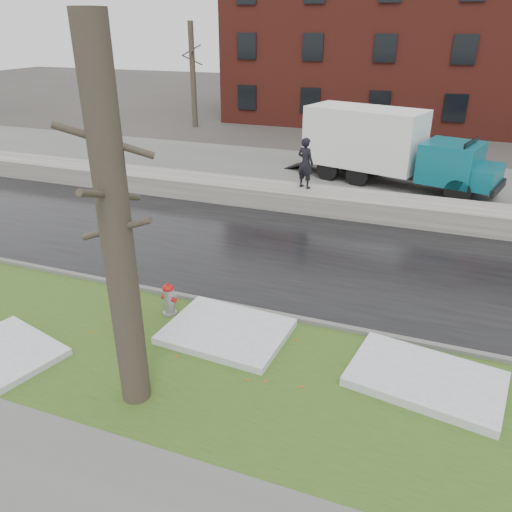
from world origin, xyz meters
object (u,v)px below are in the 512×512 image
(worker, at_px, (305,163))
(tree, at_px, (116,233))
(box_truck, at_px, (386,146))
(fire_hydrant, at_px, (169,298))

(worker, bearing_deg, tree, 112.26)
(box_truck, relative_size, worker, 5.04)
(tree, height_order, box_truck, tree)
(box_truck, height_order, worker, box_truck)
(fire_hydrant, bearing_deg, tree, -62.80)
(fire_hydrant, relative_size, box_truck, 0.09)
(fire_hydrant, distance_m, worker, 8.79)
(fire_hydrant, bearing_deg, box_truck, 85.96)
(tree, bearing_deg, box_truck, 81.40)
(tree, height_order, worker, tree)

